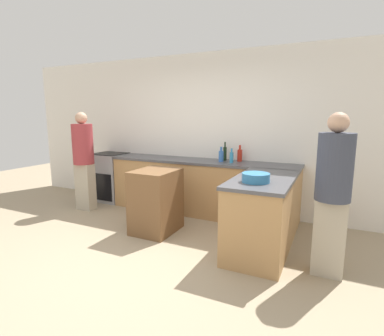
% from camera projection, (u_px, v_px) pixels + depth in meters
% --- Properties ---
extents(ground_plane, '(14.00, 14.00, 0.00)m').
position_uv_depth(ground_plane, '(137.00, 258.00, 3.53)').
color(ground_plane, tan).
extents(wall_back, '(8.00, 0.06, 2.70)m').
position_uv_depth(wall_back, '(208.00, 133.00, 5.21)').
color(wall_back, white).
rests_on(wall_back, ground_plane).
extents(counter_back, '(3.23, 0.62, 0.92)m').
position_uv_depth(counter_back, '(200.00, 187.00, 5.08)').
color(counter_back, tan).
rests_on(counter_back, ground_plane).
extents(counter_peninsula, '(0.69, 1.37, 0.92)m').
position_uv_depth(counter_peninsula, '(262.00, 214.00, 3.67)').
color(counter_peninsula, tan).
rests_on(counter_peninsula, ground_plane).
extents(range_oven, '(0.65, 0.60, 0.93)m').
position_uv_depth(range_oven, '(110.00, 177.00, 5.90)').
color(range_oven, '#99999E').
rests_on(range_oven, ground_plane).
extents(island_table, '(0.55, 0.67, 0.90)m').
position_uv_depth(island_table, '(156.00, 201.00, 4.28)').
color(island_table, brown).
rests_on(island_table, ground_plane).
extents(mixing_bowl, '(0.31, 0.31, 0.10)m').
position_uv_depth(mixing_bowl, '(256.00, 178.00, 3.35)').
color(mixing_bowl, teal).
rests_on(mixing_bowl, counter_peninsula).
extents(hot_sauce_bottle, '(0.08, 0.08, 0.26)m').
position_uv_depth(hot_sauce_bottle, '(240.00, 155.00, 4.87)').
color(hot_sauce_bottle, red).
rests_on(hot_sauce_bottle, counter_back).
extents(water_bottle_blue, '(0.08, 0.08, 0.24)m').
position_uv_depth(water_bottle_blue, '(221.00, 156.00, 4.82)').
color(water_bottle_blue, '#386BB7').
rests_on(water_bottle_blue, counter_back).
extents(wine_bottle_dark, '(0.06, 0.06, 0.31)m').
position_uv_depth(wine_bottle_dark, '(225.00, 153.00, 4.97)').
color(wine_bottle_dark, black).
rests_on(wine_bottle_dark, counter_back).
extents(dish_soap_bottle, '(0.06, 0.06, 0.23)m').
position_uv_depth(dish_soap_bottle, '(232.00, 157.00, 4.71)').
color(dish_soap_bottle, '#338CBF').
rests_on(dish_soap_bottle, counter_back).
extents(person_by_range, '(0.35, 0.35, 1.71)m').
position_uv_depth(person_by_range, '(84.00, 158.00, 5.21)').
color(person_by_range, '#ADA38E').
rests_on(person_by_range, ground_plane).
extents(person_at_peninsula, '(0.34, 0.34, 1.69)m').
position_uv_depth(person_at_peninsula, '(333.00, 190.00, 3.01)').
color(person_at_peninsula, '#ADA38E').
rests_on(person_at_peninsula, ground_plane).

